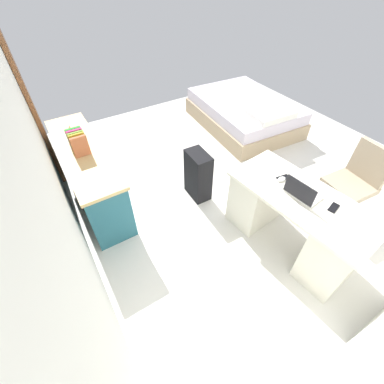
{
  "coord_description": "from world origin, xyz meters",
  "views": [
    {
      "loc": [
        -2.1,
        2.0,
        2.51
      ],
      "look_at": [
        -0.42,
        0.96,
        0.6
      ],
      "focal_mm": 24.49,
      "sensor_mm": 36.0,
      "label": 1
    }
  ],
  "objects_px": {
    "credenza": "(90,175)",
    "figurine_small": "(71,130)",
    "cell_phone_by_mouse": "(283,178)",
    "suitcase_black": "(198,175)",
    "office_chair": "(351,187)",
    "computer_mouse": "(282,179)",
    "laptop": "(302,192)",
    "bed": "(244,113)",
    "cell_phone_near_laptop": "(334,208)",
    "desk": "(293,220)"
  },
  "relations": [
    {
      "from": "suitcase_black",
      "to": "computer_mouse",
      "type": "xyz_separation_m",
      "value": [
        -0.91,
        -0.42,
        0.42
      ]
    },
    {
      "from": "credenza",
      "to": "laptop",
      "type": "relative_size",
      "value": 5.44
    },
    {
      "from": "laptop",
      "to": "figurine_small",
      "type": "distance_m",
      "value": 2.75
    },
    {
      "from": "bed",
      "to": "figurine_small",
      "type": "distance_m",
      "value": 2.96
    },
    {
      "from": "computer_mouse",
      "to": "bed",
      "type": "bearing_deg",
      "value": -38.43
    },
    {
      "from": "cell_phone_by_mouse",
      "to": "figurine_small",
      "type": "xyz_separation_m",
      "value": [
        1.97,
        1.65,
        0.09
      ]
    },
    {
      "from": "bed",
      "to": "cell_phone_near_laptop",
      "type": "bearing_deg",
      "value": 155.48
    },
    {
      "from": "laptop",
      "to": "figurine_small",
      "type": "relative_size",
      "value": 3.01
    },
    {
      "from": "suitcase_black",
      "to": "computer_mouse",
      "type": "bearing_deg",
      "value": -153.19
    },
    {
      "from": "cell_phone_near_laptop",
      "to": "figurine_small",
      "type": "bearing_deg",
      "value": 20.13
    },
    {
      "from": "laptop",
      "to": "figurine_small",
      "type": "bearing_deg",
      "value": 35.39
    },
    {
      "from": "desk",
      "to": "bed",
      "type": "bearing_deg",
      "value": -29.08
    },
    {
      "from": "cell_phone_near_laptop",
      "to": "cell_phone_by_mouse",
      "type": "distance_m",
      "value": 0.55
    },
    {
      "from": "suitcase_black",
      "to": "figurine_small",
      "type": "distance_m",
      "value": 1.67
    },
    {
      "from": "credenza",
      "to": "figurine_small",
      "type": "height_order",
      "value": "figurine_small"
    },
    {
      "from": "bed",
      "to": "figurine_small",
      "type": "xyz_separation_m",
      "value": [
        -0.05,
        2.9,
        0.59
      ]
    },
    {
      "from": "bed",
      "to": "laptop",
      "type": "height_order",
      "value": "laptop"
    },
    {
      "from": "desk",
      "to": "suitcase_black",
      "type": "relative_size",
      "value": 2.26
    },
    {
      "from": "desk",
      "to": "laptop",
      "type": "distance_m",
      "value": 0.4
    },
    {
      "from": "credenza",
      "to": "cell_phone_by_mouse",
      "type": "distance_m",
      "value": 2.3
    },
    {
      "from": "cell_phone_by_mouse",
      "to": "figurine_small",
      "type": "bearing_deg",
      "value": 48.01
    },
    {
      "from": "bed",
      "to": "cell_phone_near_laptop",
      "type": "relative_size",
      "value": 14.69
    },
    {
      "from": "desk",
      "to": "bed",
      "type": "relative_size",
      "value": 0.75
    },
    {
      "from": "office_chair",
      "to": "cell_phone_near_laptop",
      "type": "relative_size",
      "value": 6.91
    },
    {
      "from": "credenza",
      "to": "suitcase_black",
      "type": "height_order",
      "value": "credenza"
    },
    {
      "from": "bed",
      "to": "cell_phone_by_mouse",
      "type": "relative_size",
      "value": 14.69
    },
    {
      "from": "bed",
      "to": "cell_phone_near_laptop",
      "type": "height_order",
      "value": "cell_phone_near_laptop"
    },
    {
      "from": "desk",
      "to": "credenza",
      "type": "relative_size",
      "value": 0.83
    },
    {
      "from": "office_chair",
      "to": "cell_phone_by_mouse",
      "type": "height_order",
      "value": "office_chair"
    },
    {
      "from": "desk",
      "to": "computer_mouse",
      "type": "bearing_deg",
      "value": 2.1
    },
    {
      "from": "bed",
      "to": "suitcase_black",
      "type": "height_order",
      "value": "suitcase_black"
    },
    {
      "from": "suitcase_black",
      "to": "computer_mouse",
      "type": "distance_m",
      "value": 1.09
    },
    {
      "from": "credenza",
      "to": "laptop",
      "type": "bearing_deg",
      "value": -139.23
    },
    {
      "from": "credenza",
      "to": "cell_phone_near_laptop",
      "type": "relative_size",
      "value": 13.24
    },
    {
      "from": "figurine_small",
      "to": "bed",
      "type": "bearing_deg",
      "value": -89.04
    },
    {
      "from": "computer_mouse",
      "to": "cell_phone_by_mouse",
      "type": "distance_m",
      "value": 0.04
    },
    {
      "from": "cell_phone_by_mouse",
      "to": "suitcase_black",
      "type": "bearing_deg",
      "value": 35.32
    },
    {
      "from": "credenza",
      "to": "bed",
      "type": "xyz_separation_m",
      "value": [
        0.45,
        -2.9,
        -0.14
      ]
    },
    {
      "from": "desk",
      "to": "suitcase_black",
      "type": "bearing_deg",
      "value": 19.97
    },
    {
      "from": "office_chair",
      "to": "cell_phone_by_mouse",
      "type": "relative_size",
      "value": 6.91
    },
    {
      "from": "desk",
      "to": "bed",
      "type": "distance_m",
      "value": 2.64
    },
    {
      "from": "laptop",
      "to": "cell_phone_by_mouse",
      "type": "xyz_separation_m",
      "value": [
        0.28,
        -0.05,
        -0.04
      ]
    },
    {
      "from": "laptop",
      "to": "computer_mouse",
      "type": "height_order",
      "value": "laptop"
    },
    {
      "from": "desk",
      "to": "computer_mouse",
      "type": "height_order",
      "value": "computer_mouse"
    },
    {
      "from": "desk",
      "to": "cell_phone_near_laptop",
      "type": "xyz_separation_m",
      "value": [
        -0.25,
        -0.12,
        0.36
      ]
    },
    {
      "from": "office_chair",
      "to": "computer_mouse",
      "type": "distance_m",
      "value": 1.04
    },
    {
      "from": "credenza",
      "to": "figurine_small",
      "type": "relative_size",
      "value": 16.36
    },
    {
      "from": "cell_phone_by_mouse",
      "to": "credenza",
      "type": "bearing_deg",
      "value": 54.41
    },
    {
      "from": "desk",
      "to": "cell_phone_near_laptop",
      "type": "bearing_deg",
      "value": -155.44
    },
    {
      "from": "computer_mouse",
      "to": "cell_phone_near_laptop",
      "type": "bearing_deg",
      "value": -172.61
    }
  ]
}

